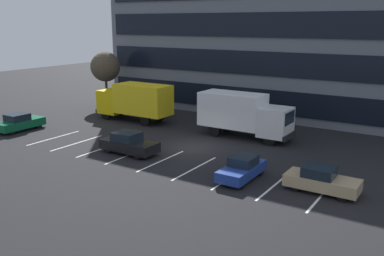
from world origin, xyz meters
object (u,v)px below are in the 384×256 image
(sedan_black, at_px, (129,144))
(sedan_navy, at_px, (242,169))
(sedan_tan, at_px, (321,180))
(bare_tree, at_px, (105,67))
(box_truck_yellow_all, at_px, (135,100))
(sedan_forest, at_px, (19,122))
(box_truck_white, at_px, (243,113))

(sedan_black, height_order, sedan_navy, sedan_black)
(sedan_tan, relative_size, bare_tree, 0.66)
(box_truck_yellow_all, distance_m, sedan_navy, 18.12)
(sedan_black, distance_m, sedan_navy, 9.35)
(bare_tree, bearing_deg, sedan_forest, -84.71)
(sedan_forest, bearing_deg, box_truck_yellow_all, 53.59)
(box_truck_yellow_all, bearing_deg, bare_tree, 153.03)
(box_truck_white, xyz_separation_m, sedan_black, (-5.04, -8.65, -1.32))
(sedan_tan, bearing_deg, box_truck_yellow_all, 158.55)
(sedan_black, bearing_deg, sedan_forest, -179.70)
(sedan_forest, xyz_separation_m, sedan_black, (12.78, 0.07, 0.03))
(box_truck_white, distance_m, sedan_navy, 9.95)
(sedan_forest, distance_m, sedan_tan, 26.85)
(sedan_forest, height_order, bare_tree, bare_tree)
(bare_tree, bearing_deg, sedan_black, -41.31)
(box_truck_white, height_order, sedan_tan, box_truck_white)
(box_truck_yellow_all, bearing_deg, sedan_navy, -28.70)
(box_truck_white, height_order, sedan_black, box_truck_white)
(sedan_black, height_order, bare_tree, bare_tree)
(sedan_navy, bearing_deg, bare_tree, 151.84)
(sedan_black, distance_m, bare_tree, 18.92)
(box_truck_yellow_all, relative_size, sedan_tan, 1.92)
(sedan_navy, height_order, bare_tree, bare_tree)
(sedan_navy, xyz_separation_m, bare_tree, (-23.27, 12.45, 3.88))
(box_truck_white, bearing_deg, bare_tree, 169.29)
(box_truck_yellow_all, xyz_separation_m, sedan_tan, (20.56, -8.08, -1.36))
(sedan_black, xyz_separation_m, sedan_navy, (9.35, -0.22, -0.08))
(sedan_tan, height_order, bare_tree, bare_tree)
(sedan_forest, height_order, sedan_tan, sedan_forest)
(box_truck_yellow_all, xyz_separation_m, sedan_forest, (-6.29, -8.52, -1.34))
(sedan_black, xyz_separation_m, sedan_tan, (14.06, 0.38, -0.05))
(box_truck_white, relative_size, sedan_black, 1.79)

